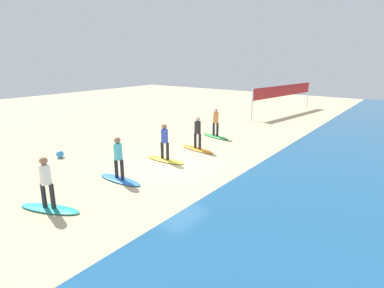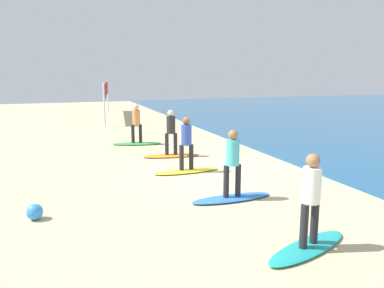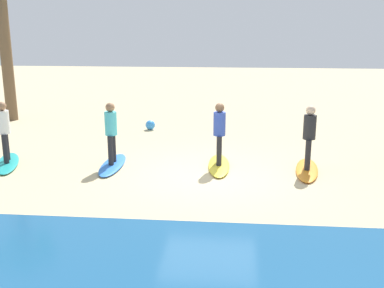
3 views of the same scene
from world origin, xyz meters
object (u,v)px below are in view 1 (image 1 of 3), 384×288
at_px(surfer_blue, 118,155).
at_px(volleyball_net, 284,92).
at_px(surfer_green, 216,120).
at_px(surfboard_yellow, 165,160).
at_px(surfboard_teal, 50,209).
at_px(surfboard_orange, 197,149).
at_px(surfboard_blue, 120,180).
at_px(surfboard_green, 215,136).
at_px(surfer_yellow, 165,139).
at_px(surfer_teal, 46,179).
at_px(beach_ball, 60,154).
at_px(surfer_orange, 198,130).

xyz_separation_m(surfer_blue, volleyball_net, (-18.38, -0.66, 0.75)).
bearing_deg(surfer_green, surfer_blue, 5.25).
relative_size(surfboard_yellow, surfboard_teal, 1.00).
bearing_deg(surfer_green, surfboard_orange, 14.11).
bearing_deg(surfer_green, surfboard_blue, 5.25).
relative_size(surfboard_green, surfboard_blue, 1.00).
distance_m(surfboard_yellow, surfboard_blue, 2.86).
height_order(surfboard_orange, volleyball_net, volleyball_net).
height_order(surfer_yellow, surfer_teal, same).
bearing_deg(surfboard_blue, surfer_yellow, 92.39).
height_order(surfboard_green, surfboard_blue, same).
bearing_deg(beach_ball, surfboard_teal, 55.83).
xyz_separation_m(surfboard_blue, beach_ball, (-0.21, -4.48, 0.13)).
bearing_deg(beach_ball, surfer_teal, 55.83).
bearing_deg(surfer_teal, surfboard_yellow, -176.87).
bearing_deg(surfboard_yellow, volleyball_net, 89.66).
bearing_deg(surfer_orange, beach_ball, -42.10).
relative_size(surfer_green, surfboard_yellow, 0.78).
height_order(surfer_blue, beach_ball, surfer_blue).
relative_size(surfboard_yellow, volleyball_net, 0.23).
xyz_separation_m(surfboard_green, surfboard_orange, (2.80, 0.70, 0.00)).
xyz_separation_m(surfer_green, surfer_orange, (2.80, 0.70, 0.00)).
relative_size(surfer_teal, volleyball_net, 0.18).
xyz_separation_m(surfer_yellow, beach_ball, (2.63, -4.27, -0.86)).
xyz_separation_m(surfboard_green, volleyball_net, (-10.44, 0.07, 1.74)).
xyz_separation_m(surfboard_yellow, surfer_blue, (2.85, 0.21, 0.99)).
relative_size(surfboard_orange, surfer_yellow, 1.28).
relative_size(surfer_orange, surfer_blue, 1.00).
bearing_deg(surfboard_orange, surfboard_blue, -81.60).
relative_size(surfboard_green, surfer_green, 1.28).
bearing_deg(surfer_green, surfer_teal, 4.41).
distance_m(surfer_yellow, beach_ball, 5.09).
distance_m(surfer_orange, surfer_yellow, 2.30).
xyz_separation_m(surfboard_teal, beach_ball, (-3.11, -4.58, 0.13)).
distance_m(surfboard_yellow, surfer_yellow, 0.99).
height_order(surfboard_blue, volleyball_net, volleyball_net).
distance_m(surfboard_green, surfer_teal, 10.91).
xyz_separation_m(surfer_yellow, surfboard_blue, (2.85, 0.21, -0.99)).
height_order(surfboard_yellow, surfer_teal, surfer_teal).
bearing_deg(beach_ball, surfer_blue, 87.25).
height_order(surfer_yellow, beach_ball, surfer_yellow).
distance_m(surfboard_teal, beach_ball, 5.54).
relative_size(surfer_blue, surfer_teal, 1.00).
distance_m(surfer_green, beach_ball, 8.63).
bearing_deg(surfer_orange, surfer_yellow, -4.56).
xyz_separation_m(surfboard_green, surfboard_blue, (7.94, 0.73, 0.00)).
relative_size(surfboard_yellow, surfboard_blue, 1.00).
relative_size(surfer_green, surfer_yellow, 1.00).
bearing_deg(surfer_orange, surfboard_green, -165.89).
height_order(surfboard_blue, surfer_teal, surfer_teal).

